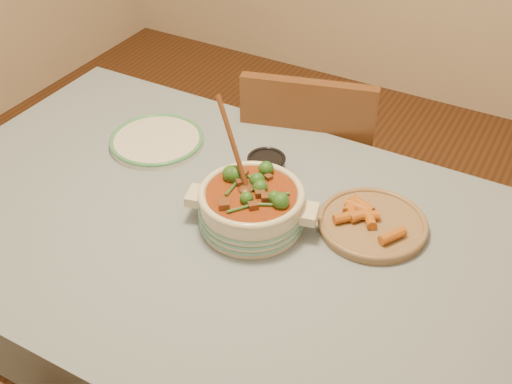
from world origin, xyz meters
TOP-DOWN VIEW (x-y plane):
  - dining_table at (0.00, 0.00)m, footprint 1.68×1.08m
  - stew_casserole at (0.10, 0.04)m, footprint 0.35×0.32m
  - white_plate at (-0.34, 0.23)m, footprint 0.33×0.33m
  - condiment_bowl at (0.03, 0.26)m, footprint 0.13×0.13m
  - fried_plate at (0.38, 0.18)m, footprint 0.35×0.35m
  - chair_far at (-0.01, 0.65)m, footprint 0.53×0.53m

SIDE VIEW (x-z plane):
  - chair_far at x=-0.01m, z-range 0.06..0.98m
  - dining_table at x=0.00m, z-range 0.29..1.04m
  - white_plate at x=-0.34m, z-range 0.76..0.78m
  - fried_plate at x=0.38m, z-range 0.75..0.80m
  - condiment_bowl at x=0.03m, z-range 0.76..0.82m
  - stew_casserole at x=0.10m, z-range 0.66..0.99m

